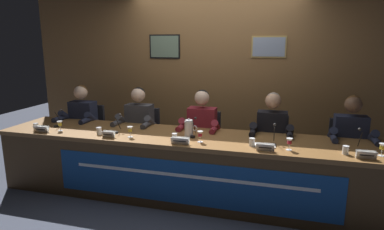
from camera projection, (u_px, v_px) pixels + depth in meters
The scene contains 35 objects.
ground_plane at pixel (192, 196), 3.97m from camera, with size 12.00×12.00×0.00m, color #383D4C.
wall_back_panelled at pixel (215, 78), 4.91m from camera, with size 5.93×0.14×2.60m.
conference_table at pixel (189, 157), 3.74m from camera, with size 4.73×0.86×0.75m.
chair_far_left at pixel (89, 136), 4.92m from camera, with size 0.44×0.44×0.90m.
panelist_far_left at pixel (80, 121), 4.67m from camera, with size 0.51×0.48×1.23m.
nameplate_far_left at pixel (41, 129), 3.96m from camera, with size 0.19×0.06×0.08m.
juice_glass_far_left at pixel (60, 124), 4.01m from camera, with size 0.06×0.06×0.12m.
water_cup_far_left at pixel (36, 127), 4.07m from camera, with size 0.06×0.06×0.08m.
microphone_far_left at pixel (58, 121), 4.23m from camera, with size 0.06×0.17×0.22m.
chair_left at pixel (144, 141), 4.68m from camera, with size 0.44×0.44×0.90m.
panelist_left at pixel (137, 126), 4.44m from camera, with size 0.51×0.48×1.23m.
nameplate_left at pixel (108, 134), 3.74m from camera, with size 0.15×0.06×0.08m.
juice_glass_left at pixel (130, 130), 3.75m from camera, with size 0.06×0.06×0.12m.
water_cup_left at pixel (99, 131), 3.87m from camera, with size 0.06×0.06×0.08m.
microphone_left at pixel (117, 126), 3.95m from camera, with size 0.06×0.17×0.22m.
chair_center at pixel (204, 146), 4.45m from camera, with size 0.44×0.44×0.90m.
panelist_center at pixel (201, 130), 4.21m from camera, with size 0.51×0.48×1.23m.
nameplate_center at pixel (180, 141), 3.49m from camera, with size 0.20×0.06×0.08m.
juice_glass_center at pixel (200, 135), 3.55m from camera, with size 0.06×0.06×0.12m.
water_cup_center at pixel (175, 138), 3.61m from camera, with size 0.06×0.06×0.08m.
microphone_center at pixel (194, 130), 3.76m from camera, with size 0.06×0.17×0.22m.
chair_right at pixel (271, 152), 4.22m from camera, with size 0.44×0.44×0.90m.
panelist_right at pixel (271, 135), 3.97m from camera, with size 0.51×0.48×1.23m.
nameplate_right at pixel (265, 147), 3.27m from camera, with size 0.18×0.06×0.08m.
juice_glass_right at pixel (289, 142), 3.29m from camera, with size 0.06×0.06×0.12m.
water_cup_right at pixel (252, 142), 3.43m from camera, with size 0.06×0.06×0.08m.
microphone_right at pixel (274, 138), 3.47m from camera, with size 0.06×0.17×0.22m.
chair_far_right at pixel (345, 158), 3.99m from camera, with size 0.44×0.44×0.90m.
panelist_far_right at pixel (351, 141), 3.74m from camera, with size 0.51×0.48×1.23m.
nameplate_far_right at pixel (366, 155), 3.05m from camera, with size 0.18×0.06×0.08m.
juice_glass_far_right at pixel (382, 147), 3.12m from camera, with size 0.06×0.06×0.12m.
water_cup_far_right at pixel (346, 151), 3.18m from camera, with size 0.06×0.06×0.08m.
microphone_far_right at pixel (360, 144), 3.28m from camera, with size 0.06×0.17×0.22m.
water_pitcher_central at pixel (189, 128), 3.78m from camera, with size 0.15×0.10×0.21m.
document_stack_right at pixel (265, 145), 3.44m from camera, with size 0.22×0.16×0.01m.
Camera 1 is at (0.98, -3.53, 1.81)m, focal length 30.62 mm.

